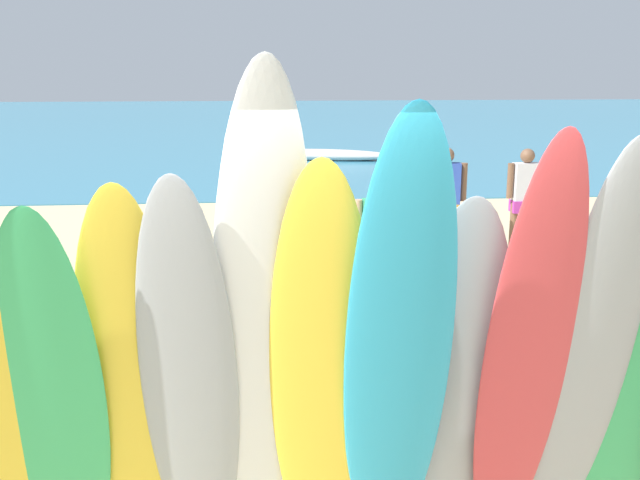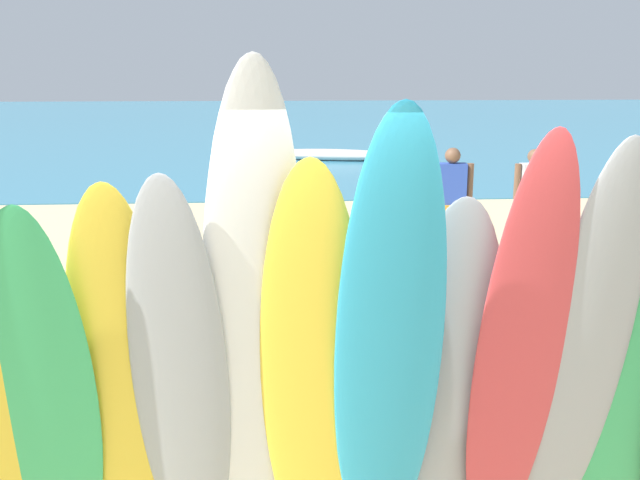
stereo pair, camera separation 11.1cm
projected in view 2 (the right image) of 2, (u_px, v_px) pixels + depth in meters
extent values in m
plane|color=#D3BC8C|center=(287.00, 176.00, 18.05)|extent=(60.00, 60.00, 0.00)
cube|color=teal|center=(279.00, 123.00, 34.08)|extent=(60.00, 40.00, 0.02)
cylinder|color=brown|center=(342.00, 416.00, 4.30)|extent=(4.18, 0.06, 0.06)
ellipsoid|color=#38B266|center=(47.00, 403.00, 3.64)|extent=(0.53, 0.63, 2.12)
ellipsoid|color=yellow|center=(123.00, 387.00, 3.73)|extent=(0.54, 0.56, 2.19)
ellipsoid|color=#999EA3|center=(181.00, 385.00, 3.69)|extent=(0.53, 0.63, 2.24)
ellipsoid|color=white|center=(254.00, 337.00, 3.64)|extent=(0.57, 0.69, 2.75)
ellipsoid|color=yellow|center=(313.00, 378.00, 3.69)|extent=(0.58, 0.62, 2.31)
ellipsoid|color=#289EC6|center=(388.00, 361.00, 3.58)|extent=(0.55, 0.80, 2.57)
ellipsoid|color=#999EA3|center=(448.00, 386.00, 3.85)|extent=(0.55, 0.47, 2.10)
ellipsoid|color=#D13D42|center=(518.00, 363.00, 3.73)|extent=(0.50, 0.63, 2.43)
ellipsoid|color=#999EA3|center=(582.00, 360.00, 3.81)|extent=(0.54, 0.68, 2.39)
ellipsoid|color=#38B266|center=(639.00, 356.00, 3.88)|extent=(0.59, 0.56, 2.39)
cylinder|color=tan|center=(368.00, 286.00, 7.92)|extent=(0.11, 0.11, 0.73)
cylinder|color=tan|center=(396.00, 285.00, 7.94)|extent=(0.11, 0.11, 0.73)
cube|color=silver|center=(383.00, 258.00, 7.85)|extent=(0.39, 0.24, 0.18)
cube|color=#33A36B|center=(383.00, 226.00, 7.77)|extent=(0.38, 0.20, 0.57)
sphere|color=tan|center=(384.00, 190.00, 7.68)|extent=(0.21, 0.21, 0.21)
cylinder|color=tan|center=(361.00, 224.00, 7.75)|extent=(0.09, 0.09, 0.51)
cylinder|color=tan|center=(406.00, 223.00, 7.78)|extent=(0.09, 0.09, 0.51)
cylinder|color=brown|center=(520.00, 228.00, 10.71)|extent=(0.11, 0.11, 0.73)
cylinder|color=brown|center=(540.00, 227.00, 10.75)|extent=(0.11, 0.11, 0.73)
cube|color=#B23399|center=(531.00, 207.00, 10.66)|extent=(0.39, 0.24, 0.17)
cube|color=silver|center=(533.00, 183.00, 10.58)|extent=(0.39, 0.22, 0.57)
sphere|color=brown|center=(535.00, 156.00, 10.49)|extent=(0.21, 0.21, 0.21)
cylinder|color=brown|center=(517.00, 181.00, 10.54)|extent=(0.09, 0.09, 0.51)
cylinder|color=brown|center=(549.00, 181.00, 10.60)|extent=(0.09, 0.09, 0.51)
cylinder|color=brown|center=(438.00, 232.00, 10.33)|extent=(0.12, 0.12, 0.76)
cylinder|color=brown|center=(461.00, 233.00, 10.33)|extent=(0.12, 0.12, 0.76)
cube|color=orange|center=(450.00, 210.00, 10.25)|extent=(0.41, 0.25, 0.18)
cube|color=#2D4CB2|center=(452.00, 185.00, 10.17)|extent=(0.41, 0.24, 0.59)
sphere|color=brown|center=(453.00, 156.00, 10.08)|extent=(0.21, 0.21, 0.21)
cylinder|color=brown|center=(433.00, 182.00, 10.17)|extent=(0.09, 0.09, 0.53)
cylinder|color=brown|center=(470.00, 182.00, 10.16)|extent=(0.09, 0.09, 0.53)
cylinder|color=#B7B7BC|center=(602.00, 335.00, 7.10)|extent=(0.02, 0.02, 0.28)
cylinder|color=#B7B7BC|center=(636.00, 330.00, 7.25)|extent=(0.02, 0.02, 0.28)
cylinder|color=#B7B7BC|center=(576.00, 322.00, 7.45)|extent=(0.02, 0.02, 0.28)
cylinder|color=#B7B7BC|center=(609.00, 318.00, 7.59)|extent=(0.02, 0.02, 0.28)
cube|color=red|center=(607.00, 311.00, 7.31)|extent=(0.61, 0.57, 0.03)
cube|color=red|center=(588.00, 276.00, 7.53)|extent=(0.54, 0.34, 0.53)
ellipsoid|color=silver|center=(330.00, 155.00, 20.90)|extent=(4.27, 1.71, 0.34)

